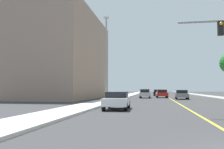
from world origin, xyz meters
name	(u,v)px	position (x,y,z in m)	size (l,w,h in m)	color
ground	(167,97)	(0.00, 42.00, 0.00)	(192.00, 192.00, 0.00)	#38383A
sidewalk_left	(124,96)	(-8.37, 42.00, 0.07)	(2.66, 168.00, 0.15)	beige
sidewalk_right	(213,97)	(8.37, 42.00, 0.07)	(2.66, 168.00, 0.15)	#9E9B93
lane_marking_center	(167,97)	(0.00, 42.00, 0.00)	(0.16, 144.00, 0.01)	yellow
building_left_near	(65,57)	(-17.28, 32.41, 6.92)	(10.57, 22.19, 13.84)	gray
street_lamp	(106,55)	(-7.54, 19.00, 5.17)	(0.56, 0.28, 9.18)	gray
car_gray	(182,94)	(1.60, 31.85, 0.72)	(2.03, 4.42, 1.39)	slate
car_silver	(145,93)	(-4.04, 35.72, 0.77)	(1.78, 4.00, 1.50)	#BCBCC1
car_red	(162,94)	(-1.16, 37.31, 0.73)	(2.06, 3.92, 1.43)	red
car_black	(158,92)	(-1.56, 49.43, 0.74)	(2.15, 4.57, 1.42)	black
car_white	(117,100)	(-5.36, 12.25, 0.71)	(1.90, 3.92, 1.33)	white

